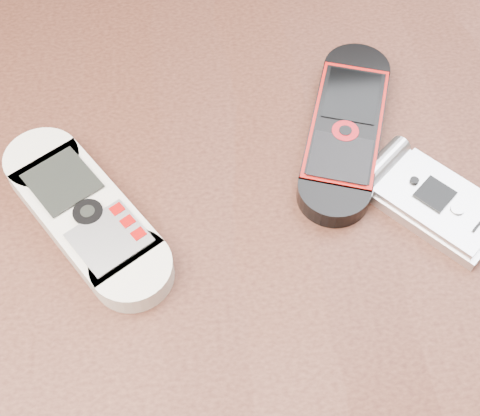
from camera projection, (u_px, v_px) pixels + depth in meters
name	position (u px, v px, depth m)	size (l,w,h in m)	color
table	(234.00, 285.00, 0.55)	(1.20, 0.80, 0.75)	black
nokia_white	(85.00, 213.00, 0.45)	(0.05, 0.17, 0.02)	silver
nokia_black_red	(346.00, 128.00, 0.50)	(0.05, 0.17, 0.02)	black
motorola_razr	(436.00, 202.00, 0.46)	(0.05, 0.10, 0.02)	silver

